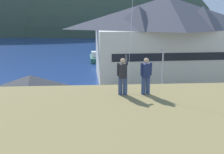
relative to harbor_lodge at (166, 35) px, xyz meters
The scene contains 14 objects.
ground_plane 25.51m from the harbor_lodge, 110.78° to the right, with size 600.00×600.00×0.00m, color #66604C.
parking_lot_pad 21.10m from the harbor_lodge, 115.87° to the right, with size 40.00×20.00×0.10m, color gray.
bay_water 38.64m from the harbor_lodge, 103.26° to the left, with size 360.00×84.00×0.03m, color navy.
far_hill_center_saddle 98.01m from the harbor_lodge, 95.47° to the left, with size 121.17×64.24×64.28m, color #3D4C38.
harbor_lodge is the anchor object (origin of this frame).
storage_shed_near_lot 24.77m from the harbor_lodge, 135.56° to the right, with size 7.24×5.38×4.78m.
wharf_dock 17.52m from the harbor_lodge, 118.87° to the left, with size 3.20×15.31×0.70m.
moored_boat_wharfside 20.02m from the harbor_lodge, 126.14° to the left, with size 2.41×6.69×2.16m.
parked_car_front_row_red 22.07m from the harbor_lodge, 92.46° to the right, with size 4.26×2.17×1.82m.
parked_car_lone_by_shed 27.07m from the harbor_lodge, 123.48° to the right, with size 4.33×2.31×1.82m.
parked_car_back_row_left 24.77m from the harbor_lodge, 110.43° to the right, with size 4.34×2.34×1.82m.
parking_light_pole 13.31m from the harbor_lodge, 106.56° to the right, with size 0.24×0.78×6.31m.
person_kite_flyer 31.30m from the harbor_lodge, 108.80° to the right, with size 0.54×0.65×1.86m.
person_companion 30.96m from the harbor_lodge, 106.88° to the right, with size 0.55×0.40×1.74m.
Camera 1 is at (-2.66, -18.60, 10.56)m, focal length 42.76 mm.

